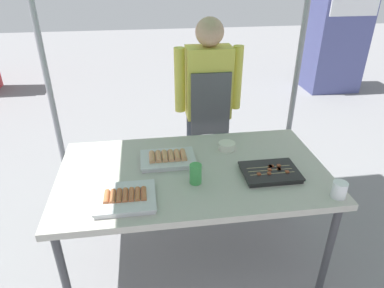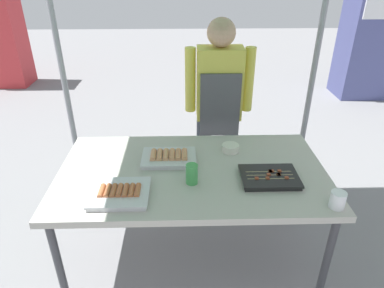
{
  "view_description": "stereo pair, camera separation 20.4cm",
  "coord_description": "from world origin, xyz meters",
  "px_view_note": "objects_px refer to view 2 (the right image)",
  "views": [
    {
      "loc": [
        -0.25,
        -1.72,
        1.87
      ],
      "look_at": [
        0.0,
        0.05,
        0.9
      ],
      "focal_mm": 32.15,
      "sensor_mm": 36.0,
      "label": 1
    },
    {
      "loc": [
        -0.05,
        -1.74,
        1.87
      ],
      "look_at": [
        0.0,
        0.05,
        0.9
      ],
      "focal_mm": 32.15,
      "sensor_mm": 36.0,
      "label": 2
    }
  ],
  "objects_px": {
    "tray_pork_links": "(120,193)",
    "tray_meat_skewers": "(269,177)",
    "vendor_woman": "(219,102)",
    "tray_grilled_sausages": "(169,157)",
    "stall_table": "(192,177)",
    "neighbor_stall_left": "(371,39)",
    "condiment_bowl": "(230,148)",
    "drink_cup_by_wok": "(192,174)",
    "drink_cup_near_edge": "(338,200)"
  },
  "relations": [
    {
      "from": "neighbor_stall_left",
      "to": "condiment_bowl",
      "type": "bearing_deg",
      "value": -128.44
    },
    {
      "from": "tray_grilled_sausages",
      "to": "vendor_woman",
      "type": "height_order",
      "value": "vendor_woman"
    },
    {
      "from": "vendor_woman",
      "to": "neighbor_stall_left",
      "type": "relative_size",
      "value": 0.9
    },
    {
      "from": "condiment_bowl",
      "to": "neighbor_stall_left",
      "type": "bearing_deg",
      "value": 51.56
    },
    {
      "from": "tray_pork_links",
      "to": "drink_cup_by_wok",
      "type": "bearing_deg",
      "value": 16.51
    },
    {
      "from": "tray_meat_skewers",
      "to": "condiment_bowl",
      "type": "xyz_separation_m",
      "value": [
        -0.18,
        0.34,
        0.01
      ]
    },
    {
      "from": "tray_meat_skewers",
      "to": "vendor_woman",
      "type": "distance_m",
      "value": 0.9
    },
    {
      "from": "tray_pork_links",
      "to": "neighbor_stall_left",
      "type": "xyz_separation_m",
      "value": [
        3.08,
        3.53,
        0.07
      ]
    },
    {
      "from": "tray_pork_links",
      "to": "tray_meat_skewers",
      "type": "bearing_deg",
      "value": 9.1
    },
    {
      "from": "stall_table",
      "to": "neighbor_stall_left",
      "type": "relative_size",
      "value": 0.96
    },
    {
      "from": "condiment_bowl",
      "to": "vendor_woman",
      "type": "relative_size",
      "value": 0.07
    },
    {
      "from": "neighbor_stall_left",
      "to": "stall_table",
      "type": "bearing_deg",
      "value": -129.31
    },
    {
      "from": "drink_cup_near_edge",
      "to": "condiment_bowl",
      "type": "bearing_deg",
      "value": 128.51
    },
    {
      "from": "neighbor_stall_left",
      "to": "tray_meat_skewers",
      "type": "bearing_deg",
      "value": -123.49
    },
    {
      "from": "drink_cup_near_edge",
      "to": "tray_grilled_sausages",
      "type": "bearing_deg",
      "value": 150.84
    },
    {
      "from": "stall_table",
      "to": "drink_cup_near_edge",
      "type": "relative_size",
      "value": 17.83
    },
    {
      "from": "stall_table",
      "to": "condiment_bowl",
      "type": "bearing_deg",
      "value": 40.55
    },
    {
      "from": "condiment_bowl",
      "to": "neighbor_stall_left",
      "type": "height_order",
      "value": "neighbor_stall_left"
    },
    {
      "from": "stall_table",
      "to": "condiment_bowl",
      "type": "distance_m",
      "value": 0.35
    },
    {
      "from": "drink_cup_by_wok",
      "to": "drink_cup_near_edge",
      "type": "bearing_deg",
      "value": -17.82
    },
    {
      "from": "condiment_bowl",
      "to": "tray_meat_skewers",
      "type": "bearing_deg",
      "value": -61.49
    },
    {
      "from": "condiment_bowl",
      "to": "stall_table",
      "type": "bearing_deg",
      "value": -139.45
    },
    {
      "from": "stall_table",
      "to": "condiment_bowl",
      "type": "relative_size",
      "value": 14.43
    },
    {
      "from": "tray_grilled_sausages",
      "to": "vendor_woman",
      "type": "xyz_separation_m",
      "value": [
        0.37,
        0.64,
        0.12
      ]
    },
    {
      "from": "condiment_bowl",
      "to": "neighbor_stall_left",
      "type": "relative_size",
      "value": 0.07
    },
    {
      "from": "stall_table",
      "to": "drink_cup_near_edge",
      "type": "bearing_deg",
      "value": -26.95
    },
    {
      "from": "tray_pork_links",
      "to": "neighbor_stall_left",
      "type": "relative_size",
      "value": 0.19
    },
    {
      "from": "vendor_woman",
      "to": "condiment_bowl",
      "type": "bearing_deg",
      "value": 93.28
    },
    {
      "from": "tray_grilled_sausages",
      "to": "tray_meat_skewers",
      "type": "xyz_separation_m",
      "value": [
        0.58,
        -0.23,
        -0.01
      ]
    },
    {
      "from": "tray_meat_skewers",
      "to": "drink_cup_near_edge",
      "type": "xyz_separation_m",
      "value": [
        0.29,
        -0.25,
        0.03
      ]
    },
    {
      "from": "tray_grilled_sausages",
      "to": "drink_cup_near_edge",
      "type": "height_order",
      "value": "drink_cup_near_edge"
    },
    {
      "from": "stall_table",
      "to": "tray_meat_skewers",
      "type": "bearing_deg",
      "value": -14.69
    },
    {
      "from": "vendor_woman",
      "to": "neighbor_stall_left",
      "type": "height_order",
      "value": "neighbor_stall_left"
    },
    {
      "from": "drink_cup_near_edge",
      "to": "tray_pork_links",
      "type": "bearing_deg",
      "value": 173.84
    },
    {
      "from": "stall_table",
      "to": "tray_grilled_sausages",
      "type": "relative_size",
      "value": 4.74
    },
    {
      "from": "condiment_bowl",
      "to": "drink_cup_by_wok",
      "type": "bearing_deg",
      "value": -126.63
    },
    {
      "from": "tray_meat_skewers",
      "to": "neighbor_stall_left",
      "type": "height_order",
      "value": "neighbor_stall_left"
    },
    {
      "from": "tray_meat_skewers",
      "to": "stall_table",
      "type": "bearing_deg",
      "value": 165.31
    },
    {
      "from": "tray_meat_skewers",
      "to": "drink_cup_near_edge",
      "type": "bearing_deg",
      "value": -41.53
    },
    {
      "from": "drink_cup_by_wok",
      "to": "stall_table",
      "type": "bearing_deg",
      "value": 87.47
    },
    {
      "from": "tray_pork_links",
      "to": "vendor_woman",
      "type": "relative_size",
      "value": 0.21
    },
    {
      "from": "tray_pork_links",
      "to": "drink_cup_by_wok",
      "type": "height_order",
      "value": "drink_cup_by_wok"
    },
    {
      "from": "condiment_bowl",
      "to": "drink_cup_near_edge",
      "type": "xyz_separation_m",
      "value": [
        0.47,
        -0.59,
        0.02
      ]
    },
    {
      "from": "tray_pork_links",
      "to": "condiment_bowl",
      "type": "bearing_deg",
      "value": 35.78
    },
    {
      "from": "tray_meat_skewers",
      "to": "tray_pork_links",
      "type": "bearing_deg",
      "value": -170.9
    },
    {
      "from": "tray_grilled_sausages",
      "to": "neighbor_stall_left",
      "type": "height_order",
      "value": "neighbor_stall_left"
    },
    {
      "from": "drink_cup_near_edge",
      "to": "neighbor_stall_left",
      "type": "bearing_deg",
      "value": 61.77
    },
    {
      "from": "drink_cup_by_wok",
      "to": "neighbor_stall_left",
      "type": "distance_m",
      "value": 4.35
    },
    {
      "from": "tray_pork_links",
      "to": "drink_cup_by_wok",
      "type": "distance_m",
      "value": 0.41
    },
    {
      "from": "drink_cup_near_edge",
      "to": "stall_table",
      "type": "bearing_deg",
      "value": 153.05
    }
  ]
}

